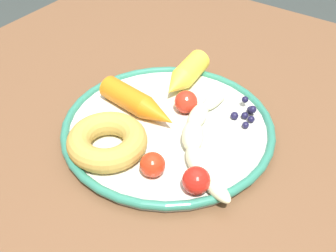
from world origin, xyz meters
TOP-DOWN VIEW (x-y plane):
  - dining_table at (0.00, 0.00)m, footprint 1.02×0.88m
  - plate at (0.05, 0.04)m, footprint 0.31×0.31m
  - banana at (-0.01, 0.04)m, footprint 0.13×0.20m
  - carrot_orange at (0.10, 0.04)m, footprint 0.14×0.05m
  - carrot_yellow at (0.09, -0.06)m, footprint 0.05×0.11m
  - donut at (0.09, 0.12)m, footprint 0.15×0.15m
  - blueberry_pile at (-0.03, -0.05)m, footprint 0.03×0.05m
  - tomato_near at (0.01, 0.12)m, footprint 0.03×0.03m
  - tomato_mid at (-0.05, 0.12)m, footprint 0.03×0.03m
  - tomato_far at (0.05, -0.01)m, footprint 0.03×0.03m

SIDE VIEW (x-z plane):
  - dining_table at x=0.00m, z-range 0.27..0.97m
  - plate at x=0.05m, z-range 0.70..0.72m
  - blueberry_pile at x=-0.03m, z-range 0.71..0.73m
  - banana at x=-0.01m, z-range 0.71..0.74m
  - tomato_near at x=0.01m, z-range 0.71..0.75m
  - donut at x=0.09m, z-range 0.71..0.75m
  - tomato_far at x=0.05m, z-range 0.71..0.75m
  - tomato_mid at x=-0.05m, z-range 0.71..0.75m
  - carrot_orange at x=0.10m, z-range 0.71..0.75m
  - carrot_yellow at x=0.09m, z-range 0.71..0.75m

